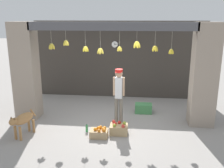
{
  "coord_description": "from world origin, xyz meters",
  "views": [
    {
      "loc": [
        0.8,
        -6.95,
        3.12
      ],
      "look_at": [
        0.0,
        0.4,
        1.14
      ],
      "focal_mm": 40.0,
      "sensor_mm": 36.0,
      "label": 1
    }
  ],
  "objects_px": {
    "dog": "(23,120)",
    "fruit_crate_apples": "(119,129)",
    "shopkeeper": "(119,92)",
    "wall_clock": "(115,44)",
    "produce_box_green": "(143,108)",
    "fruit_crate_oranges": "(99,133)",
    "water_bottle": "(87,128)"
  },
  "relations": [
    {
      "from": "dog",
      "to": "fruit_crate_apples",
      "type": "bearing_deg",
      "value": 116.1
    },
    {
      "from": "fruit_crate_oranges",
      "to": "shopkeeper",
      "type": "bearing_deg",
      "value": 63.36
    },
    {
      "from": "shopkeeper",
      "to": "produce_box_green",
      "type": "distance_m",
      "value": 1.53
    },
    {
      "from": "shopkeeper",
      "to": "fruit_crate_apples",
      "type": "height_order",
      "value": "shopkeeper"
    },
    {
      "from": "dog",
      "to": "fruit_crate_apples",
      "type": "relative_size",
      "value": 2.01
    },
    {
      "from": "dog",
      "to": "produce_box_green",
      "type": "bearing_deg",
      "value": 139.24
    },
    {
      "from": "dog",
      "to": "fruit_crate_oranges",
      "type": "xyz_separation_m",
      "value": [
        2.03,
        0.18,
        -0.35
      ]
    },
    {
      "from": "fruit_crate_oranges",
      "to": "produce_box_green",
      "type": "bearing_deg",
      "value": 57.9
    },
    {
      "from": "shopkeeper",
      "to": "produce_box_green",
      "type": "bearing_deg",
      "value": -122.47
    },
    {
      "from": "shopkeeper",
      "to": "fruit_crate_oranges",
      "type": "relative_size",
      "value": 3.6
    },
    {
      "from": "dog",
      "to": "produce_box_green",
      "type": "height_order",
      "value": "dog"
    },
    {
      "from": "fruit_crate_oranges",
      "to": "water_bottle",
      "type": "distance_m",
      "value": 0.49
    },
    {
      "from": "dog",
      "to": "wall_clock",
      "type": "height_order",
      "value": "wall_clock"
    },
    {
      "from": "shopkeeper",
      "to": "produce_box_green",
      "type": "relative_size",
      "value": 3.03
    },
    {
      "from": "fruit_crate_oranges",
      "to": "wall_clock",
      "type": "bearing_deg",
      "value": 88.94
    },
    {
      "from": "shopkeeper",
      "to": "wall_clock",
      "type": "height_order",
      "value": "wall_clock"
    },
    {
      "from": "shopkeeper",
      "to": "wall_clock",
      "type": "bearing_deg",
      "value": -77.95
    },
    {
      "from": "produce_box_green",
      "to": "water_bottle",
      "type": "distance_m",
      "value": 2.29
    },
    {
      "from": "produce_box_green",
      "to": "water_bottle",
      "type": "xyz_separation_m",
      "value": [
        -1.6,
        -1.64,
        -0.05
      ]
    },
    {
      "from": "fruit_crate_apples",
      "to": "wall_clock",
      "type": "xyz_separation_m",
      "value": [
        -0.44,
        3.31,
        1.97
      ]
    },
    {
      "from": "fruit_crate_apples",
      "to": "wall_clock",
      "type": "distance_m",
      "value": 3.88
    },
    {
      "from": "shopkeeper",
      "to": "fruit_crate_oranges",
      "type": "bearing_deg",
      "value": 67.28
    },
    {
      "from": "water_bottle",
      "to": "fruit_crate_apples",
      "type": "bearing_deg",
      "value": -1.19
    },
    {
      "from": "fruit_crate_oranges",
      "to": "fruit_crate_apples",
      "type": "xyz_separation_m",
      "value": [
        0.5,
        0.26,
        0.02
      ]
    },
    {
      "from": "shopkeeper",
      "to": "wall_clock",
      "type": "relative_size",
      "value": 6.64
    },
    {
      "from": "fruit_crate_apples",
      "to": "produce_box_green",
      "type": "bearing_deg",
      "value": 67.13
    },
    {
      "from": "fruit_crate_oranges",
      "to": "fruit_crate_apples",
      "type": "distance_m",
      "value": 0.57
    },
    {
      "from": "fruit_crate_oranges",
      "to": "produce_box_green",
      "type": "xyz_separation_m",
      "value": [
        1.2,
        1.92,
        0.03
      ]
    },
    {
      "from": "dog",
      "to": "fruit_crate_oranges",
      "type": "bearing_deg",
      "value": 111.37
    },
    {
      "from": "fruit_crate_oranges",
      "to": "water_bottle",
      "type": "height_order",
      "value": "fruit_crate_oranges"
    },
    {
      "from": "wall_clock",
      "to": "water_bottle",
      "type": "bearing_deg",
      "value": -98.03
    },
    {
      "from": "shopkeeper",
      "to": "fruit_crate_oranges",
      "type": "height_order",
      "value": "shopkeeper"
    }
  ]
}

